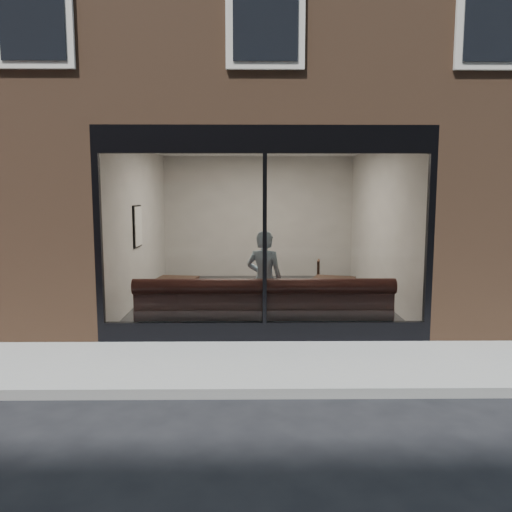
{
  "coord_description": "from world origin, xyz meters",
  "views": [
    {
      "loc": [
        -0.21,
        -5.28,
        2.22
      ],
      "look_at": [
        -0.12,
        2.4,
        1.26
      ],
      "focal_mm": 35.0,
      "sensor_mm": 36.0,
      "label": 1
    }
  ],
  "objects_px": {
    "cafe_table_left": "(176,280)",
    "banquette": "(264,320)",
    "person": "(264,280)",
    "cafe_table_right": "(333,280)",
    "cafe_chair_right": "(308,296)"
  },
  "relations": [
    {
      "from": "cafe_table_left",
      "to": "cafe_table_right",
      "type": "relative_size",
      "value": 0.97
    },
    {
      "from": "banquette",
      "to": "cafe_chair_right",
      "type": "bearing_deg",
      "value": 63.17
    },
    {
      "from": "banquette",
      "to": "cafe_table_left",
      "type": "xyz_separation_m",
      "value": [
        -1.51,
        0.81,
        0.52
      ]
    },
    {
      "from": "person",
      "to": "cafe_table_left",
      "type": "distance_m",
      "value": 1.62
    },
    {
      "from": "cafe_table_left",
      "to": "person",
      "type": "bearing_deg",
      "value": -19.59
    },
    {
      "from": "banquette",
      "to": "cafe_table_right",
      "type": "xyz_separation_m",
      "value": [
        1.22,
        0.77,
        0.52
      ]
    },
    {
      "from": "cafe_table_left",
      "to": "cafe_table_right",
      "type": "distance_m",
      "value": 2.73
    },
    {
      "from": "banquette",
      "to": "cafe_table_right",
      "type": "height_order",
      "value": "cafe_table_right"
    },
    {
      "from": "banquette",
      "to": "person",
      "type": "distance_m",
      "value": 0.65
    },
    {
      "from": "cafe_chair_right",
      "to": "banquette",
      "type": "bearing_deg",
      "value": 73.05
    },
    {
      "from": "cafe_table_left",
      "to": "banquette",
      "type": "bearing_deg",
      "value": -28.2
    },
    {
      "from": "banquette",
      "to": "cafe_chair_right",
      "type": "relative_size",
      "value": 10.84
    },
    {
      "from": "cafe_table_right",
      "to": "banquette",
      "type": "bearing_deg",
      "value": -147.79
    },
    {
      "from": "cafe_chair_right",
      "to": "person",
      "type": "bearing_deg",
      "value": 69.63
    },
    {
      "from": "banquette",
      "to": "person",
      "type": "xyz_separation_m",
      "value": [
        0.02,
        0.27,
        0.59
      ]
    }
  ]
}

